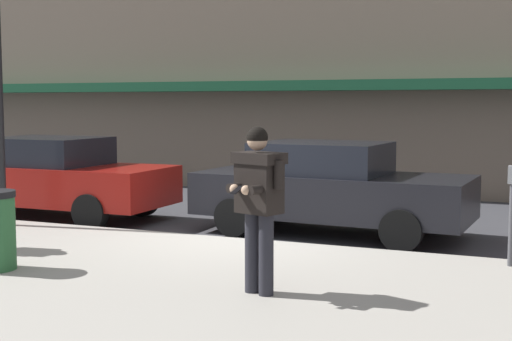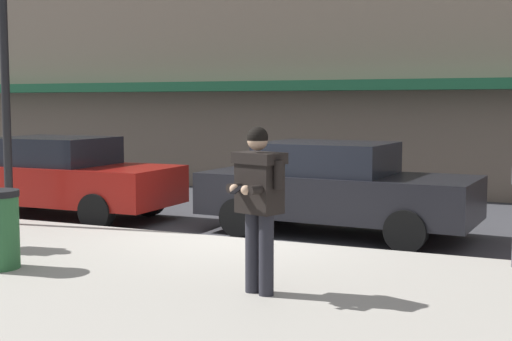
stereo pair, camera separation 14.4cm
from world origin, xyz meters
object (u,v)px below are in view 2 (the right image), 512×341
at_px(street_lamp_post, 4,46).
at_px(parked_sedan_near, 60,176).
at_px(man_texting_on_phone, 259,192).
at_px(parked_sedan_mid, 335,188).

bearing_deg(street_lamp_post, parked_sedan_near, 97.26).
distance_m(man_texting_on_phone, street_lamp_post, 6.42).
bearing_deg(parked_sedan_mid, parked_sedan_near, -175.88).
bearing_deg(man_texting_on_phone, street_lamp_post, 157.13).
height_order(parked_sedan_near, man_texting_on_phone, man_texting_on_phone).
xyz_separation_m(parked_sedan_mid, man_texting_on_phone, (0.51, -4.37, 0.46)).
bearing_deg(parked_sedan_near, street_lamp_post, -82.74).
bearing_deg(parked_sedan_near, parked_sedan_mid, 4.12).
relative_size(parked_sedan_near, man_texting_on_phone, 2.50).
bearing_deg(parked_sedan_mid, street_lamp_post, -158.93).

